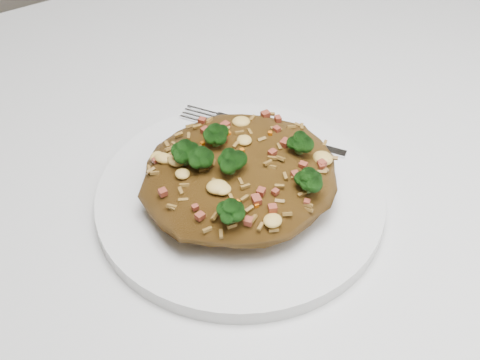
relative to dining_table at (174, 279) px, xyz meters
name	(u,v)px	position (x,y,z in m)	size (l,w,h in m)	color
dining_table	(174,279)	(0.00, 0.00, 0.00)	(1.20, 0.80, 0.75)	silver
plate	(240,198)	(0.06, -0.02, 0.10)	(0.25, 0.25, 0.01)	white
fried_rice	(240,169)	(0.06, -0.02, 0.13)	(0.17, 0.15, 0.06)	brown
fork	(270,134)	(0.12, 0.03, 0.11)	(0.11, 0.14, 0.00)	silver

